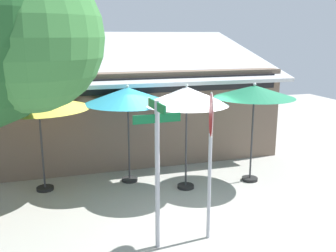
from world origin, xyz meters
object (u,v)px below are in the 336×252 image
object	(u,v)px
stop_sign	(211,137)
patio_umbrella_teal_center	(128,96)
street_sign_post	(157,159)
patio_umbrella_forest_green_far_right	(254,93)
patio_umbrella_ivory_right	(187,97)
patio_umbrella_mustard_left	(38,103)

from	to	relation	value
stop_sign	patio_umbrella_teal_center	bearing A→B (deg)	104.71
street_sign_post	patio_umbrella_forest_green_far_right	distance (m)	4.29
street_sign_post	stop_sign	size ratio (longest dim) A/B	0.97
patio_umbrella_ivory_right	patio_umbrella_mustard_left	bearing A→B (deg)	165.38
patio_umbrella_forest_green_far_right	patio_umbrella_mustard_left	bearing A→B (deg)	170.21
patio_umbrella_teal_center	stop_sign	bearing A→B (deg)	-75.29
stop_sign	patio_umbrella_mustard_left	bearing A→B (deg)	132.24
street_sign_post	patio_umbrella_forest_green_far_right	size ratio (longest dim) A/B	1.04
street_sign_post	patio_umbrella_mustard_left	bearing A→B (deg)	121.02
street_sign_post	patio_umbrella_teal_center	size ratio (longest dim) A/B	1.06
street_sign_post	patio_umbrella_forest_green_far_right	world-z (taller)	street_sign_post
street_sign_post	stop_sign	xyz separation A→B (m)	(1.05, 0.03, 0.33)
stop_sign	patio_umbrella_teal_center	distance (m)	3.58
patio_umbrella_mustard_left	patio_umbrella_ivory_right	xyz separation A→B (m)	(3.57, -0.93, 0.13)
patio_umbrella_mustard_left	patio_umbrella_ivory_right	size ratio (longest dim) A/B	0.93
patio_umbrella_mustard_left	patio_umbrella_teal_center	bearing A→B (deg)	-0.51
street_sign_post	patio_umbrella_teal_center	bearing A→B (deg)	87.66
street_sign_post	patio_umbrella_teal_center	world-z (taller)	street_sign_post
stop_sign	patio_umbrella_forest_green_far_right	world-z (taller)	stop_sign
patio_umbrella_mustard_left	patio_umbrella_teal_center	xyz separation A→B (m)	(2.25, -0.02, 0.07)
street_sign_post	stop_sign	bearing A→B (deg)	1.51
street_sign_post	stop_sign	world-z (taller)	stop_sign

